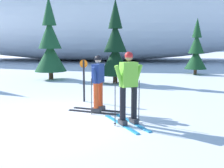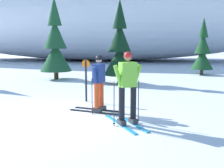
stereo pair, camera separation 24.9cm
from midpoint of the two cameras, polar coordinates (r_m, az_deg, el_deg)
The scene contains 8 objects.
ground_plane at distance 7.54m, azimuth -11.85°, elevation -7.35°, with size 120.00×120.00×0.00m, color white.
skier_navy_jacket at distance 8.03m, azimuth -1.96°, elevation 0.31°, with size 1.67×0.82×1.70m.
skier_lime_jacket at distance 6.71m, azimuth 4.38°, elevation -0.65°, with size 1.27×1.70×1.85m.
pine_tree_center_left at distance 15.68m, azimuth -11.47°, elevation 8.08°, with size 1.79×1.79×4.64m.
pine_tree_center_right at distance 13.83m, azimuth 2.16°, elevation 7.53°, with size 1.64×1.64×4.26m.
pine_tree_far_right at distance 18.50m, azimuth 19.02°, elevation 6.61°, with size 1.42×1.42×3.68m.
snow_ridge_background at distance 32.73m, azimuth -2.54°, elevation 14.15°, with size 46.83×18.93×10.36m, color white.
trail_marker_post at distance 9.51m, azimuth -4.79°, elevation 1.29°, with size 0.28×0.07×1.49m.
Camera 2 is at (2.67, -6.78, 2.06)m, focal length 43.12 mm.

